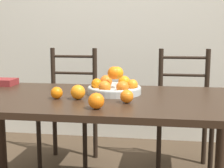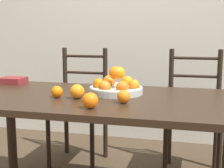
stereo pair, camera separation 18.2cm
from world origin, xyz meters
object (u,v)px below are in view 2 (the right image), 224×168
Objects in this scene: orange_loose_0 at (124,97)px; orange_loose_1 at (57,92)px; book_stack at (13,80)px; chair_left at (80,108)px; orange_loose_2 at (90,100)px; fruit_bowl at (116,86)px; orange_loose_3 at (77,91)px; chair_right at (193,115)px.

orange_loose_1 is (-0.40, 0.05, -0.00)m from orange_loose_0.
chair_left is at bearing 49.13° from book_stack.
chair_left is 5.57× the size of book_stack.
orange_loose_0 is at bearing 49.56° from orange_loose_2.
fruit_bowl is 4.84× the size of orange_loose_1.
fruit_bowl is 0.36m from orange_loose_1.
orange_loose_0 is 0.29m from orange_loose_3.
orange_loose_1 is 0.67m from book_stack.
orange_loose_2 reaches higher than book_stack.
fruit_bowl reaches higher than orange_loose_3.
chair_left is 0.63m from book_stack.
fruit_bowl is 0.84m from chair_right.
chair_right reaches higher than orange_loose_3.
orange_loose_3 is 1.09m from chair_right.
chair_left reaches higher than orange_loose_3.
orange_loose_2 is (0.27, -0.21, 0.01)m from orange_loose_1.
orange_loose_0 is 1.05m from book_stack.
fruit_bowl is at bearing 34.19° from orange_loose_1.
chair_right reaches higher than fruit_bowl.
orange_loose_2 is 1.01m from book_stack.
book_stack is at bearing -161.57° from chair_right.
chair_left is (-0.58, 0.88, -0.30)m from orange_loose_0.
orange_loose_1 is at bearing -145.81° from fruit_bowl.
book_stack is (-0.84, 0.20, -0.02)m from fruit_bowl.
chair_right is at bearing 51.59° from orange_loose_3.
orange_loose_2 is at bearing -37.04° from book_stack.
fruit_bowl reaches higher than book_stack.
orange_loose_0 is 0.07× the size of chair_right.
orange_loose_3 is 0.08× the size of chair_right.
orange_loose_1 is at bearing 142.64° from orange_loose_2.
chair_left is (-0.47, 0.62, -0.31)m from fruit_bowl.
orange_loose_2 is 1.16m from chair_left.
book_stack is at bearing -129.51° from chair_left.
orange_loose_2 is 1.19m from chair_right.
book_stack is at bearing 148.79° from orange_loose_3.
fruit_bowl is at bearing -13.29° from book_stack.
orange_loose_0 is 0.41m from orange_loose_1.
chair_left reaches higher than orange_loose_1.
chair_right is 1.41m from book_stack.
orange_loose_2 is (-0.13, -0.16, 0.00)m from orange_loose_0.
chair_right is (0.37, 0.88, -0.30)m from orange_loose_0.
orange_loose_2 is at bearing -130.44° from orange_loose_0.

